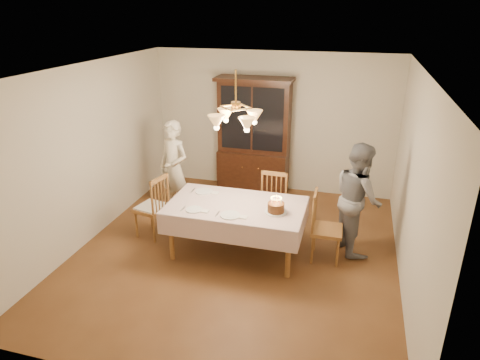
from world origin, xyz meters
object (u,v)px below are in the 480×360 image
(chair_far_side, at_px, (276,201))
(birthday_cake, at_px, (276,208))
(china_hutch, at_px, (254,138))
(dining_table, at_px, (236,209))
(elderly_woman, at_px, (174,168))

(chair_far_side, height_order, birthday_cake, chair_far_side)
(china_hutch, height_order, chair_far_side, china_hutch)
(dining_table, bearing_deg, chair_far_side, 67.59)
(elderly_woman, relative_size, birthday_cake, 5.37)
(dining_table, bearing_deg, china_hutch, 97.60)
(dining_table, relative_size, china_hutch, 0.88)
(dining_table, bearing_deg, birthday_cake, -8.74)
(chair_far_side, bearing_deg, birthday_cake, -79.66)
(china_hutch, relative_size, chair_far_side, 2.16)
(china_hutch, bearing_deg, dining_table, -82.40)
(elderly_woman, bearing_deg, china_hutch, 70.83)
(chair_far_side, relative_size, elderly_woman, 0.62)
(elderly_woman, bearing_deg, dining_table, -14.87)
(chair_far_side, relative_size, birthday_cake, 3.33)
(dining_table, relative_size, elderly_woman, 1.18)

